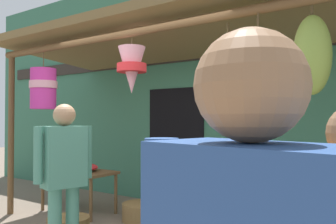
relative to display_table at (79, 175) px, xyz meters
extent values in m
cube|color=#387056|center=(1.69, 1.40, 1.49)|extent=(11.93, 0.25, 4.13)
cube|color=#2D2823|center=(1.69, 1.26, 1.98)|extent=(10.74, 0.04, 0.24)
cube|color=black|center=(1.00, 1.27, 0.42)|extent=(1.10, 0.03, 2.00)
cylinder|color=brown|center=(-0.79, -0.67, 0.66)|extent=(0.09, 0.09, 2.47)
cylinder|color=brown|center=(-0.79, 1.35, 0.66)|extent=(0.09, 0.09, 2.47)
cylinder|color=brown|center=(1.60, -0.67, 1.89)|extent=(4.98, 0.10, 0.10)
cylinder|color=brown|center=(1.60, 1.35, 2.04)|extent=(4.98, 0.10, 0.10)
cube|color=olive|center=(1.60, 0.34, 2.01)|extent=(5.28, 2.52, 0.30)
cylinder|color=brown|center=(-0.01, -0.65, 1.73)|extent=(0.01, 0.01, 0.23)
cylinder|color=#D13399|center=(-0.01, -0.65, 1.32)|extent=(0.36, 0.36, 0.58)
cylinder|color=pink|center=(-0.01, -0.65, 1.38)|extent=(0.39, 0.39, 0.10)
cylinder|color=brown|center=(1.61, -0.61, 1.79)|extent=(0.01, 0.01, 0.10)
cone|color=pink|center=(1.61, -0.61, 1.46)|extent=(0.33, 0.33, 0.56)
cylinder|color=red|center=(1.61, -0.61, 1.49)|extent=(0.35, 0.35, 0.10)
cylinder|color=brown|center=(3.19, -0.70, 1.73)|extent=(0.01, 0.01, 0.24)
cone|color=red|center=(3.19, -0.70, 1.23)|extent=(0.22, 0.22, 0.76)
cylinder|color=orange|center=(3.19, -0.70, 1.19)|extent=(0.24, 0.24, 0.14)
cylinder|color=#4C3D23|center=(3.64, -0.65, 1.80)|extent=(0.02, 0.02, 0.08)
ellipsoid|color=#89A842|center=(3.64, -0.65, 1.43)|extent=(0.31, 0.27, 0.68)
cylinder|color=#4C3D23|center=(3.15, -0.60, 1.79)|extent=(0.02, 0.02, 0.11)
ellipsoid|color=gold|center=(3.15, -0.60, 1.44)|extent=(0.29, 0.25, 0.58)
cylinder|color=#4C3D23|center=(2.83, -0.57, 1.77)|extent=(0.02, 0.02, 0.14)
ellipsoid|color=gold|center=(2.83, -0.57, 1.41)|extent=(0.27, 0.23, 0.57)
cube|color=brown|center=(0.00, 0.00, 0.06)|extent=(1.21, 0.62, 0.04)
cylinder|color=brown|center=(-0.55, -0.26, -0.27)|extent=(0.05, 0.05, 0.61)
cylinder|color=brown|center=(0.55, -0.26, -0.27)|extent=(0.05, 0.05, 0.61)
cylinder|color=brown|center=(-0.55, 0.26, -0.27)|extent=(0.05, 0.05, 0.61)
cylinder|color=brown|center=(0.55, 0.26, -0.27)|extent=(0.05, 0.05, 0.61)
ellipsoid|color=red|center=(0.06, -0.03, 0.14)|extent=(0.64, 0.45, 0.13)
ellipsoid|color=pink|center=(0.16, -0.07, 0.15)|extent=(0.29, 0.22, 0.09)
cube|color=#2347A8|center=(2.89, -0.54, -0.14)|extent=(0.50, 0.50, 0.04)
cube|color=#2347A8|center=(2.72, -0.49, 0.06)|extent=(0.15, 0.39, 0.40)
cylinder|color=olive|center=(1.12, 0.19, -0.45)|extent=(0.56, 0.56, 0.25)
cube|color=#4C8E7A|center=(1.50, -1.50, 0.52)|extent=(0.32, 0.44, 0.60)
cylinder|color=#4C8E7A|center=(1.44, -1.75, 0.55)|extent=(0.08, 0.08, 0.54)
cylinder|color=#4C8E7A|center=(1.57, -1.26, 0.55)|extent=(0.08, 0.08, 0.54)
sphere|color=tan|center=(1.50, -1.50, 0.92)|extent=(0.22, 0.22, 0.22)
sphere|color=#9E704C|center=(4.05, -3.12, 0.94)|extent=(0.22, 0.22, 0.22)
cylinder|color=orange|center=(3.89, -2.37, 0.48)|extent=(0.08, 0.08, 0.50)
camera|label=1|loc=(4.30, -3.76, 0.88)|focal=37.36mm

